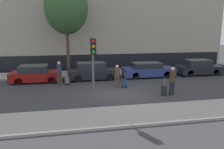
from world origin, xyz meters
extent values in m
plane|color=#38383A|center=(0.00, 0.00, 0.00)|extent=(80.00, 80.00, 0.00)
cube|color=#A39E93|center=(0.00, -3.75, 0.06)|extent=(28.00, 2.50, 0.12)
cube|color=#A39E93|center=(0.00, 7.00, 0.06)|extent=(28.00, 3.00, 0.12)
cube|color=#A89E8C|center=(0.00, 10.47, 6.63)|extent=(28.00, 2.53, 13.26)
cube|color=black|center=(0.00, 9.18, 0.80)|extent=(27.44, 0.06, 1.60)
cube|color=maroon|center=(-5.88, 4.61, 0.49)|extent=(3.95, 1.82, 0.70)
cube|color=#23282D|center=(-6.04, 4.61, 1.10)|extent=(2.17, 1.60, 0.51)
cylinder|color=black|center=(-4.66, 3.79, 0.30)|extent=(0.60, 0.18, 0.60)
cylinder|color=black|center=(-4.66, 5.43, 0.30)|extent=(0.60, 0.18, 0.60)
cylinder|color=black|center=(-7.10, 3.79, 0.30)|extent=(0.60, 0.18, 0.60)
cylinder|color=black|center=(-7.10, 5.43, 0.30)|extent=(0.60, 0.18, 0.60)
cube|color=black|center=(-1.29, 4.63, 0.49)|extent=(4.21, 1.71, 0.70)
cube|color=#23282D|center=(-1.46, 4.63, 1.14)|extent=(2.31, 1.50, 0.60)
cylinder|color=black|center=(0.01, 3.86, 0.30)|extent=(0.60, 0.18, 0.60)
cylinder|color=black|center=(0.01, 5.39, 0.30)|extent=(0.60, 0.18, 0.60)
cylinder|color=black|center=(-2.60, 3.86, 0.30)|extent=(0.60, 0.18, 0.60)
cylinder|color=black|center=(-2.60, 5.39, 0.30)|extent=(0.60, 0.18, 0.60)
cube|color=navy|center=(3.63, 4.67, 0.49)|extent=(4.53, 1.76, 0.70)
cube|color=#23282D|center=(3.45, 4.67, 1.07)|extent=(2.49, 1.55, 0.45)
cylinder|color=black|center=(5.03, 3.88, 0.30)|extent=(0.60, 0.18, 0.60)
cylinder|color=black|center=(5.03, 5.46, 0.30)|extent=(0.60, 0.18, 0.60)
cylinder|color=black|center=(2.22, 3.88, 0.30)|extent=(0.60, 0.18, 0.60)
cylinder|color=black|center=(2.22, 5.46, 0.30)|extent=(0.60, 0.18, 0.60)
cube|color=black|center=(8.61, 4.73, 0.49)|extent=(4.10, 1.75, 0.70)
cube|color=#23282D|center=(8.44, 4.73, 1.13)|extent=(2.25, 1.54, 0.57)
cylinder|color=black|center=(9.87, 3.95, 0.30)|extent=(0.60, 0.18, 0.60)
cylinder|color=black|center=(9.87, 5.52, 0.30)|extent=(0.60, 0.18, 0.60)
cylinder|color=black|center=(7.34, 3.95, 0.30)|extent=(0.60, 0.18, 0.60)
cylinder|color=black|center=(7.34, 5.52, 0.30)|extent=(0.60, 0.18, 0.60)
cylinder|color=#4C4233|center=(-3.90, 3.18, 0.42)|extent=(0.15, 0.15, 0.84)
cylinder|color=#4C4233|center=(-4.10, 3.18, 0.42)|extent=(0.15, 0.15, 0.84)
cylinder|color=#283351|center=(-4.00, 3.18, 1.21)|extent=(0.34, 0.34, 0.73)
sphere|color=beige|center=(-4.00, 3.18, 1.70)|extent=(0.24, 0.24, 0.24)
cube|color=slate|center=(-3.45, 3.17, 0.34)|extent=(0.32, 0.24, 0.44)
cylinder|color=black|center=(-3.56, 3.17, 0.06)|extent=(0.12, 0.03, 0.12)
cylinder|color=black|center=(-3.34, 3.17, 0.06)|extent=(0.12, 0.03, 0.12)
cylinder|color=gray|center=(-3.45, 3.09, 0.83)|extent=(0.02, 0.19, 0.53)
cylinder|color=#4C4233|center=(0.23, 1.67, 0.39)|extent=(0.15, 0.15, 0.77)
cylinder|color=#4C4233|center=(0.04, 1.74, 0.39)|extent=(0.15, 0.15, 0.77)
cylinder|color=#473323|center=(0.13, 1.71, 1.11)|extent=(0.34, 0.34, 0.67)
sphere|color=beige|center=(0.13, 1.71, 1.55)|extent=(0.22, 0.22, 0.22)
cube|color=navy|center=(0.65, 1.52, 0.34)|extent=(0.32, 0.24, 0.44)
cylinder|color=black|center=(0.54, 1.52, 0.06)|extent=(0.12, 0.03, 0.12)
cylinder|color=black|center=(0.76, 1.52, 0.06)|extent=(0.12, 0.03, 0.12)
cylinder|color=gray|center=(0.65, 1.45, 0.83)|extent=(0.02, 0.19, 0.53)
cylinder|color=#23232D|center=(3.11, -0.80, 0.43)|extent=(0.15, 0.15, 0.85)
cylinder|color=#23232D|center=(3.31, -0.79, 0.43)|extent=(0.15, 0.15, 0.85)
cylinder|color=#473323|center=(3.21, -0.79, 1.22)|extent=(0.34, 0.34, 0.74)
sphere|color=beige|center=(3.21, -0.79, 1.71)|extent=(0.24, 0.24, 0.24)
cube|color=#262628|center=(2.66, -0.81, 0.39)|extent=(0.32, 0.24, 0.53)
cylinder|color=black|center=(2.54, -0.81, 0.06)|extent=(0.12, 0.03, 0.12)
cylinder|color=black|center=(2.77, -0.81, 0.06)|extent=(0.12, 0.03, 0.12)
cylinder|color=gray|center=(2.66, -0.89, 0.93)|extent=(0.02, 0.19, 0.53)
cylinder|color=#515154|center=(-2.01, -2.25, 1.86)|extent=(0.12, 0.12, 3.73)
cube|color=black|center=(-2.01, -2.43, 3.33)|extent=(0.28, 0.24, 0.80)
sphere|color=red|center=(-2.01, -2.58, 3.59)|extent=(0.15, 0.15, 0.15)
sphere|color=gold|center=(-2.01, -2.58, 3.33)|extent=(0.15, 0.15, 0.15)
sphere|color=green|center=(-2.01, -2.58, 3.06)|extent=(0.15, 0.15, 0.15)
torus|color=black|center=(0.51, 6.67, 0.48)|extent=(0.72, 0.06, 0.72)
torus|color=black|center=(-0.54, 6.67, 0.48)|extent=(0.72, 0.06, 0.72)
cylinder|color=navy|center=(-0.01, 6.67, 0.68)|extent=(1.00, 0.05, 0.05)
cylinder|color=navy|center=(-0.20, 6.67, 0.88)|extent=(0.04, 0.04, 0.40)
cylinder|color=#4C3826|center=(-3.32, 6.63, 2.21)|extent=(0.28, 0.28, 4.18)
ellipsoid|color=#33562D|center=(-3.32, 6.63, 6.02)|extent=(3.76, 3.76, 4.59)
camera|label=1|loc=(-3.18, -13.40, 4.16)|focal=35.00mm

